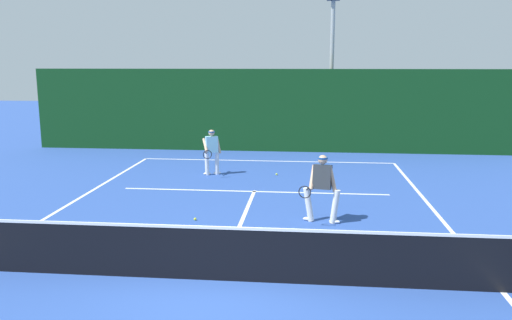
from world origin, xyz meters
TOP-DOWN VIEW (x-y plane):
  - ground_plane at (0.00, 0.00)m, footprint 80.00×80.00m
  - court_line_baseline_far at (0.00, 11.06)m, footprint 9.56×0.10m
  - court_line_sideline_right at (4.78, 0.00)m, footprint 0.10×22.12m
  - court_line_service at (0.00, 6.28)m, footprint 7.80×0.10m
  - court_line_centre at (0.00, 3.20)m, footprint 0.10×6.40m
  - tennis_net at (0.00, 0.00)m, footprint 10.48×0.09m
  - player_near at (1.88, 3.52)m, footprint 0.99×0.84m
  - player_far at (-1.65, 8.43)m, footprint 0.66×0.90m
  - tennis_ball at (0.52, 8.57)m, footprint 0.07×0.07m
  - tennis_ball_extra at (-1.12, 3.36)m, footprint 0.07×0.07m
  - back_fence_windscreen at (0.00, 13.29)m, footprint 20.47×0.12m
  - light_pole at (2.52, 14.55)m, footprint 0.55×0.44m

SIDE VIEW (x-z plane):
  - ground_plane at x=0.00m, z-range 0.00..0.00m
  - court_line_baseline_far at x=0.00m, z-range 0.00..0.01m
  - court_line_sideline_right at x=4.78m, z-range 0.00..0.01m
  - court_line_service at x=0.00m, z-range 0.00..0.01m
  - court_line_centre at x=0.00m, z-range 0.00..0.01m
  - tennis_ball at x=0.52m, z-range 0.00..0.07m
  - tennis_ball_extra at x=-1.12m, z-range 0.00..0.07m
  - tennis_net at x=0.00m, z-range -0.02..1.03m
  - player_far at x=-1.65m, z-range 0.07..1.60m
  - player_near at x=1.88m, z-range 0.08..1.70m
  - back_fence_windscreen at x=0.00m, z-range 0.00..3.46m
  - light_pole at x=2.52m, z-range 0.82..7.48m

